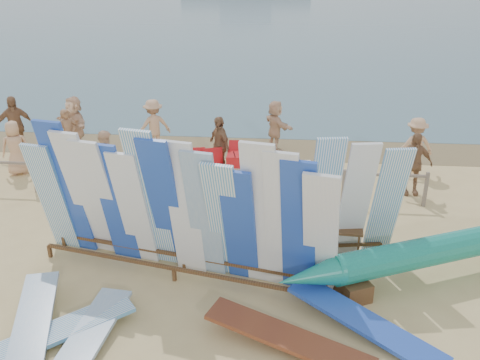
# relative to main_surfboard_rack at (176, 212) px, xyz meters

# --- Properties ---
(ground) EXTENTS (160.00, 160.00, 0.00)m
(ground) POSITION_rel_main_surfboard_rack_xyz_m (-0.54, 0.53, -1.34)
(ground) COLOR #D5BB7B
(ground) RESTS_ON ground
(wet_sand_strip) EXTENTS (40.00, 2.60, 0.01)m
(wet_sand_strip) POSITION_rel_main_surfboard_rack_xyz_m (-0.54, 7.73, -1.34)
(wet_sand_strip) COLOR olive
(wet_sand_strip) RESTS_ON ground
(fence) EXTENTS (12.08, 0.08, 0.90)m
(fence) POSITION_rel_main_surfboard_rack_xyz_m (-0.54, 3.53, -0.71)
(fence) COLOR #7C6C5E
(fence) RESTS_ON ground
(main_surfboard_rack) EXTENTS (6.00, 2.08, 2.99)m
(main_surfboard_rack) POSITION_rel_main_surfboard_rack_xyz_m (0.00, 0.00, 0.00)
(main_surfboard_rack) COLOR brown
(main_surfboard_rack) RESTS_ON ground
(side_surfboard_rack) EXTENTS (2.51, 1.07, 2.76)m
(side_surfboard_rack) POSITION_rel_main_surfboard_rack_xyz_m (3.05, 0.71, -0.09)
(side_surfboard_rack) COLOR brown
(side_surfboard_rack) RESTS_ON ground
(outrigger_canoe) EXTENTS (6.14, 3.20, 0.93)m
(outrigger_canoe) POSITION_rel_main_surfboard_rack_xyz_m (4.87, 0.28, -0.75)
(outrigger_canoe) COLOR brown
(outrigger_canoe) RESTS_ON ground
(vendor_table) EXTENTS (0.85, 0.63, 1.08)m
(vendor_table) POSITION_rel_main_surfboard_rack_xyz_m (3.17, 0.96, -0.98)
(vendor_table) COLOR brown
(vendor_table) RESTS_ON ground
(flat_board_d) EXTENTS (2.52, 2.00, 0.42)m
(flat_board_d) POSITION_rel_main_surfboard_rack_xyz_m (3.34, -1.44, -1.34)
(flat_board_d) COLOR blue
(flat_board_d) RESTS_ON ground
(flat_board_b) EXTENTS (0.84, 2.74, 0.26)m
(flat_board_b) POSITION_rel_main_surfboard_rack_xyz_m (-1.05, -2.31, -1.34)
(flat_board_b) COLOR #7BA1C5
(flat_board_b) RESTS_ON ground
(flat_board_a) EXTENTS (1.29, 2.74, 0.41)m
(flat_board_a) POSITION_rel_main_surfboard_rack_xyz_m (-1.96, -2.07, -1.34)
(flat_board_a) COLOR #7BA1C5
(flat_board_a) RESTS_ON ground
(flat_board_c) EXTENTS (2.72, 1.43, 0.38)m
(flat_board_c) POSITION_rel_main_surfboard_rack_xyz_m (2.11, -1.90, -1.34)
(flat_board_c) COLOR brown
(flat_board_c) RESTS_ON ground
(flat_board_e) EXTENTS (2.46, 2.11, 0.25)m
(flat_board_e) POSITION_rel_main_surfboard_rack_xyz_m (-1.67, -2.07, -1.34)
(flat_board_e) COLOR white
(flat_board_e) RESTS_ON ground
(beach_chair_left) EXTENTS (0.64, 0.66, 0.86)m
(beach_chair_left) POSITION_rel_main_surfboard_rack_xyz_m (-0.46, 4.75, -1.09)
(beach_chair_left) COLOR red
(beach_chair_left) RESTS_ON ground
(beach_chair_right) EXTENTS (0.68, 0.70, 0.86)m
(beach_chair_right) POSITION_rel_main_surfboard_rack_xyz_m (0.04, 4.76, -1.09)
(beach_chair_right) COLOR red
(beach_chair_right) RESTS_ON ground
(stroller) EXTENTS (0.55, 0.80, 1.09)m
(stroller) POSITION_rel_main_surfboard_rack_xyz_m (0.66, 4.69, -0.90)
(stroller) COLOR red
(stroller) RESTS_ON ground
(beachgoer_0) EXTENTS (0.85, 0.67, 1.56)m
(beachgoer_0) POSITION_rel_main_surfboard_rack_xyz_m (-5.62, 4.73, -0.56)
(beachgoer_0) COLOR tan
(beachgoer_0) RESTS_ON ground
(beachgoer_4) EXTENTS (0.93, 1.04, 1.68)m
(beachgoer_4) POSITION_rel_main_surfboard_rack_xyz_m (0.13, 5.29, -0.50)
(beachgoer_4) COLOR #8C6042
(beachgoer_4) RESTS_ON ground
(beachgoer_2) EXTENTS (0.83, 0.73, 1.55)m
(beachgoer_2) POSITION_rel_main_surfboard_rack_xyz_m (-2.78, 4.13, -0.56)
(beachgoer_2) COLOR beige
(beachgoer_2) RESTS_ON ground
(beachgoer_3) EXTENTS (1.17, 0.95, 1.70)m
(beachgoer_3) POSITION_rel_main_surfboard_rack_xyz_m (-2.18, 6.96, -0.49)
(beachgoer_3) COLOR tan
(beachgoer_3) RESTS_ON ground
(beachgoer_10) EXTENTS (0.99, 0.44, 1.67)m
(beachgoer_10) POSITION_rel_main_surfboard_rack_xyz_m (5.27, 4.28, -0.51)
(beachgoer_10) COLOR #8C6042
(beachgoer_10) RESTS_ON ground
(beachgoer_extra_1) EXTENTS (1.20, 0.99, 1.89)m
(beachgoer_extra_1) POSITION_rel_main_surfboard_rack_xyz_m (-6.39, 6.24, -0.39)
(beachgoer_extra_1) COLOR #8C6042
(beachgoer_extra_1) RESTS_ON ground
(beachgoer_1) EXTENTS (0.64, 0.62, 1.57)m
(beachgoer_1) POSITION_rel_main_surfboard_rack_xyz_m (-4.60, 6.03, -0.55)
(beachgoer_1) COLOR #8C6042
(beachgoer_1) RESTS_ON ground
(beachgoer_5) EXTENTS (1.19, 1.54, 1.62)m
(beachgoer_5) POSITION_rel_main_surfboard_rack_xyz_m (1.66, 7.46, -0.53)
(beachgoer_5) COLOR beige
(beachgoer_5) RESTS_ON ground
(beachgoer_11) EXTENTS (1.60, 1.51, 1.79)m
(beachgoer_11) POSITION_rel_main_surfboard_rack_xyz_m (-4.68, 6.80, -0.45)
(beachgoer_11) COLOR beige
(beachgoer_11) RESTS_ON ground
(beachgoer_9) EXTENTS (1.11, 0.60, 1.63)m
(beachgoer_9) POSITION_rel_main_surfboard_rack_xyz_m (5.67, 5.80, -0.52)
(beachgoer_9) COLOR tan
(beachgoer_9) RESTS_ON ground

